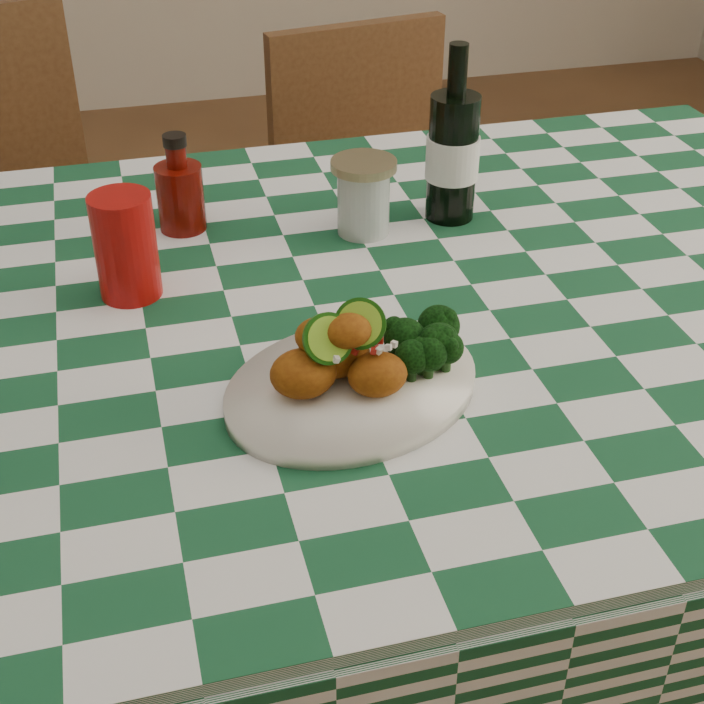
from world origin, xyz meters
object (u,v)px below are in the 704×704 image
object	(u,v)px
beer_bottle	(454,134)
ketchup_bottle	(179,183)
wooden_chair_right	(390,248)
mason_jar	(364,197)
fried_chicken_pile	(346,349)
dining_table	(320,537)
wooden_chair_left	(24,292)
red_tumbler	(126,246)
plate	(352,388)

from	to	relation	value
beer_bottle	ketchup_bottle	bearing A→B (deg)	171.10
wooden_chair_right	mason_jar	bearing A→B (deg)	-119.96
fried_chicken_pile	mason_jar	world-z (taller)	mason_jar
dining_table	fried_chicken_pile	world-z (taller)	fried_chicken_pile
mason_jar	wooden_chair_right	xyz separation A→B (m)	(0.22, 0.59, -0.41)
wooden_chair_left	wooden_chair_right	bearing A→B (deg)	-12.63
red_tumbler	wooden_chair_left	xyz separation A→B (m)	(-0.20, 0.60, -0.38)
fried_chicken_pile	red_tumbler	world-z (taller)	red_tumbler
red_tumbler	ketchup_bottle	xyz separation A→B (m)	(0.08, 0.17, 0.00)
red_tumbler	ketchup_bottle	size ratio (longest dim) A/B	0.97
fried_chicken_pile	wooden_chair_right	bearing A→B (deg)	70.47
red_tumbler	wooden_chair_left	size ratio (longest dim) A/B	0.14
dining_table	wooden_chair_right	distance (m)	0.84
beer_bottle	wooden_chair_right	world-z (taller)	beer_bottle
plate	wooden_chair_right	size ratio (longest dim) A/B	0.34
fried_chicken_pile	beer_bottle	xyz separation A→B (m)	(0.25, 0.38, 0.06)
ketchup_bottle	mason_jar	xyz separation A→B (m)	(0.24, -0.07, -0.02)
dining_table	mason_jar	xyz separation A→B (m)	(0.11, 0.18, 0.45)
dining_table	plate	size ratio (longest dim) A/B	5.76
beer_bottle	fried_chicken_pile	bearing A→B (deg)	-123.14
fried_chicken_pile	mason_jar	size ratio (longest dim) A/B	1.24
plate	dining_table	bearing A→B (deg)	89.58
fried_chicken_pile	red_tumbler	distance (m)	0.34
red_tumbler	beer_bottle	bearing A→B (deg)	13.24
ketchup_bottle	beer_bottle	xyz separation A→B (m)	(0.37, -0.06, 0.06)
mason_jar	beer_bottle	bearing A→B (deg)	7.07
beer_bottle	wooden_chair_left	world-z (taller)	beer_bottle
beer_bottle	wooden_chair_left	bearing A→B (deg)	142.98
red_tumbler	wooden_chair_left	bearing A→B (deg)	108.18
mason_jar	ketchup_bottle	bearing A→B (deg)	162.77
wooden_chair_left	wooden_chair_right	distance (m)	0.75
red_tumbler	beer_bottle	world-z (taller)	beer_bottle
beer_bottle	wooden_chair_right	bearing A→B (deg)	81.13
plate	red_tumbler	world-z (taller)	red_tumbler
wooden_chair_left	ketchup_bottle	bearing A→B (deg)	-76.06
beer_bottle	dining_table	bearing A→B (deg)	-141.46
ketchup_bottle	beer_bottle	distance (m)	0.38
dining_table	ketchup_bottle	xyz separation A→B (m)	(-0.13, 0.25, 0.46)
dining_table	beer_bottle	distance (m)	0.60
plate	wooden_chair_right	xyz separation A→B (m)	(0.33, 0.96, -0.37)
plate	wooden_chair_right	bearing A→B (deg)	70.79
ketchup_bottle	wooden_chair_left	size ratio (longest dim) A/B	0.14
beer_bottle	wooden_chair_right	size ratio (longest dim) A/B	0.29
wooden_chair_right	fried_chicken_pile	bearing A→B (deg)	-118.92
dining_table	red_tumbler	distance (m)	0.51
plate	wooden_chair_left	size ratio (longest dim) A/B	0.30
plate	wooden_chair_right	world-z (taller)	wooden_chair_right
plate	mason_jar	bearing A→B (deg)	73.03
red_tumbler	wooden_chair_right	distance (m)	0.97
mason_jar	beer_bottle	size ratio (longest dim) A/B	0.43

